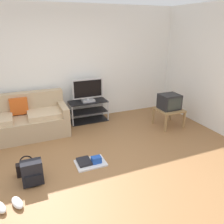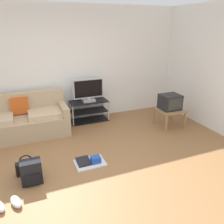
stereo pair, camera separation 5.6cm
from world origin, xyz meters
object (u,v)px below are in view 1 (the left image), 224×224
Objects in this scene: couch at (21,121)px; backpack at (32,173)px; side_table at (169,111)px; crt_tv at (169,102)px; floor_tray at (90,162)px; flat_tv at (88,91)px; sneakers_pair at (9,205)px; handbag at (27,168)px; tv_stand at (88,111)px.

backpack is at bearing -87.96° from couch.
side_table is 3.29m from backpack.
crt_tv is 2.41m from floor_tray.
flat_tv reaches higher than floor_tray.
sneakers_pair is 0.82× the size of floor_tray.
floor_tray is (1.01, -1.62, -0.29)m from couch.
handbag is 0.72m from sneakers_pair.
handbag reaches higher than sneakers_pair.
floor_tray is (-2.19, -0.84, -0.55)m from crt_tv.
sneakers_pair is (-0.28, -2.17, -0.28)m from couch.
sneakers_pair is at bearing -97.28° from couch.
crt_tv is (3.20, -0.78, 0.26)m from couch.
side_table is 3.28m from handbag.
flat_tv is at bearing -90.00° from tv_stand.
crt_tv is at bearing 21.79° from sneakers_pair.
side_table is at bearing 12.51° from handbag.
sneakers_pair is (-1.84, -2.38, -0.74)m from flat_tv.
floor_tray is (1.28, 0.55, -0.01)m from sneakers_pair.
crt_tv is at bearing 90.00° from side_table.
floor_tray is at bearing -58.23° from couch.
crt_tv is at bearing -31.72° from tv_stand.
couch is 3.30m from crt_tv.
handbag is at bearing -131.87° from tv_stand.
backpack is at bearing -127.09° from flat_tv.
crt_tv is at bearing -31.15° from flat_tv.
crt_tv reaches higher than sneakers_pair.
couch is 4.62× the size of sneakers_pair.
backpack is (-3.14, -0.97, -0.18)m from side_table.
tv_stand is 1.25× the size of flat_tv.
tv_stand is 2.22× the size of sneakers_pair.
side_table is (1.64, -1.01, -0.42)m from flat_tv.
crt_tv reaches higher than backpack.
couch is 2.08× the size of tv_stand.
side_table is at bearing 7.45° from backpack.
couch is 3.30m from side_table.
couch reaches higher than sneakers_pair.
sneakers_pair is at bearing -112.79° from handbag.
backpack is at bearing -126.78° from tv_stand.
flat_tv reaches higher than tv_stand.
sneakers_pair is at bearing -156.75° from floor_tray.
tv_stand is 2.34m from handbag.
side_table is at bearing -32.12° from tv_stand.
crt_tv is at bearing 7.72° from backpack.
tv_stand is 2.50m from backpack.
floor_tray is (-0.55, -1.85, -0.22)m from tv_stand.
crt_tv reaches higher than floor_tray.
side_table is at bearing -14.05° from couch.
flat_tv is 1.46× the size of floor_tray.
side_table is (1.64, -1.03, 0.11)m from tv_stand.
couch reaches higher than floor_tray.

